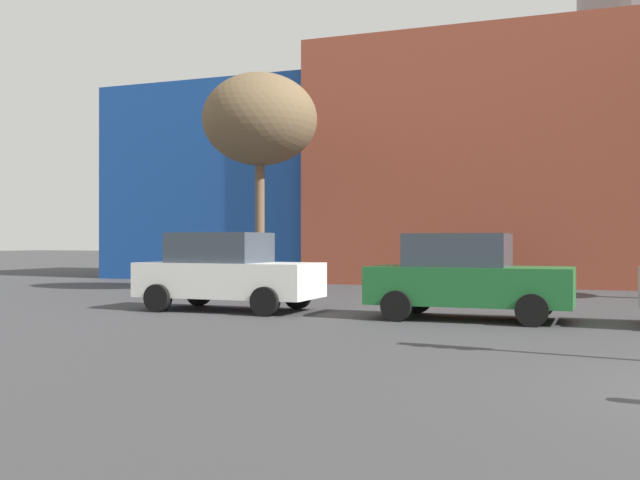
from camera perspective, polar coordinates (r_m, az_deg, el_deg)
building_backdrop at (r=32.06m, az=22.75°, el=5.22°), size 44.12×10.15×11.57m
parked_car_0 at (r=17.90m, az=-7.20°, el=-2.44°), size 4.31×2.11×1.87m
parked_car_1 at (r=16.02m, az=11.22°, el=-2.79°), size 4.21×2.07×1.83m
bare_tree_0 at (r=24.48m, az=-4.66°, el=9.17°), size 3.75×3.75×7.14m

